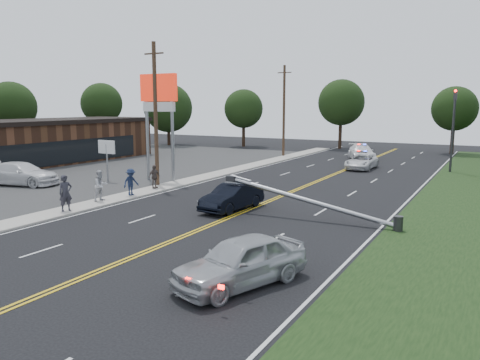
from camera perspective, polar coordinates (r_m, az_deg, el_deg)
The scene contains 26 objects.
ground at distance 19.12m, azimuth -11.26°, elevation -8.53°, with size 120.00×120.00×0.00m, color black.
parking_lot at distance 40.23m, azimuth -23.88°, elevation 0.17°, with size 25.00×60.00×0.01m, color #2D2D2D.
sidewalk at distance 31.80m, azimuth -11.16°, elevation -1.32°, with size 1.80×70.00×0.12m, color #A7A197.
centerline_yellow at distance 27.22m, azimuth 2.49°, elevation -3.02°, with size 0.36×80.00×0.00m, color gold.
pharmacy_building at distance 48.77m, azimuth -25.99°, elevation 4.07°, with size 8.40×30.40×4.30m.
pylon_sign at distance 35.71m, azimuth -9.87°, elevation 9.43°, with size 3.20×0.35×8.00m.
small_sign at distance 36.73m, azimuth -15.94°, elevation 3.48°, with size 1.60×0.14×3.10m.
traffic_signal at distance 43.96m, azimuth 24.58°, elevation 6.33°, with size 0.28×0.41×7.05m.
fallen_streetlight at distance 23.62m, azimuth 9.42°, elevation -2.77°, with size 9.36×0.44×1.91m.
utility_pole_mid at distance 33.34m, azimuth -10.25°, elevation 7.88°, with size 1.60×0.28×10.00m.
utility_pole_far at distance 52.25m, azimuth 5.37°, elevation 8.40°, with size 1.60×0.28×10.00m.
tree_2 at distance 59.41m, azimuth -26.16°, elevation 8.00°, with size 5.67×5.67×8.34m.
tree_3 at distance 65.28m, azimuth -16.52°, elevation 8.91°, with size 5.39×5.39×8.59m.
tree_4 at distance 67.89m, azimuth -8.76°, elevation 8.66°, with size 6.87×6.87×8.71m.
tree_5 at distance 65.00m, azimuth 0.44°, elevation 8.68°, with size 5.31×5.31×7.85m.
tree_6 at distance 63.28m, azimuth 12.24°, elevation 9.22°, with size 5.99×5.99×9.03m.
tree_7 at distance 60.66m, azimuth 24.69°, elevation 7.90°, with size 5.19×5.19×7.89m.
crashed_sedan at distance 25.82m, azimuth -0.96°, elevation -2.08°, with size 1.52×4.36×1.44m, color black.
waiting_sedan at distance 15.19m, azimuth 0.08°, elevation -9.85°, with size 1.90×4.72×1.61m, color #AAAEB2.
parked_car at distance 37.30m, azimuth -25.15°, elevation 0.70°, with size 2.30×5.67×1.64m, color silver.
emergency_a at distance 43.58m, azimuth 14.59°, elevation 2.16°, with size 2.16×4.69×1.30m, color silver.
emergency_b at distance 50.80m, azimuth 14.59°, elevation 3.29°, with size 2.25×5.53×1.60m, color white.
bystander_a at distance 26.60m, azimuth -20.50°, elevation -1.50°, with size 0.71×0.47×1.96m, color #292830.
bystander_b at distance 28.77m, azimuth -16.61°, elevation -0.64°, with size 0.89×0.70×1.84m, color #B2B2B7.
bystander_c at distance 30.10m, azimuth -13.16°, elevation -0.23°, with size 1.09×0.62×1.68m, color #18233E.
bystander_d at distance 32.27m, azimuth -10.42°, elevation 0.42°, with size 0.95×0.39×1.62m, color #564945.
Camera 1 is at (11.92, -13.79, 5.76)m, focal length 35.00 mm.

